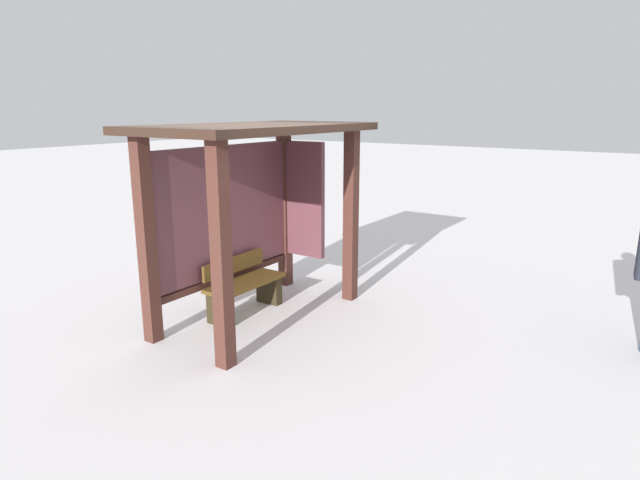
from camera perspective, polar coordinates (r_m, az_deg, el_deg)
The scene contains 3 objects.
ground_plane at distance 6.80m, azimuth -6.16°, elevation -8.07°, with size 60.00×60.00×0.00m, color white.
bus_shelter at distance 6.56m, azimuth -7.21°, elevation 6.06°, with size 2.86×1.57×2.34m.
bench_left_inside at distance 6.86m, azimuth -7.98°, elevation -5.07°, with size 1.11×0.41×0.71m.
Camera 1 is at (-4.77, -4.14, 2.53)m, focal length 30.42 mm.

